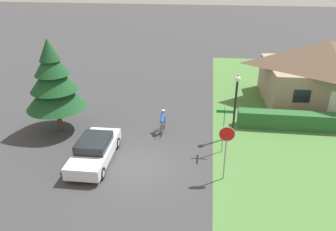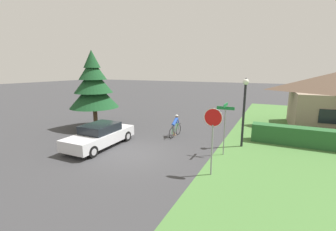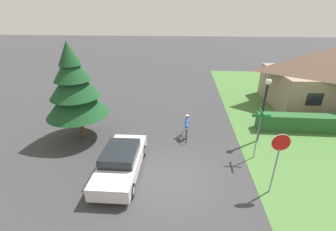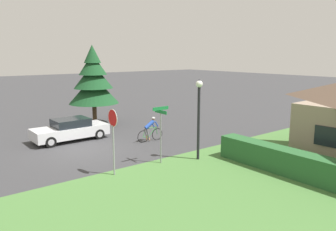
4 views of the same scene
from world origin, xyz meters
TOP-DOWN VIEW (x-y plane):
  - ground_plane at (0.00, 0.00)m, footprint 140.00×140.00m
  - cottage_house at (11.83, 10.45)m, footprint 9.12×7.00m
  - sedan_left_lane at (-2.49, 0.25)m, footprint 1.89×4.46m
  - cyclist at (0.66, 3.95)m, footprint 0.44×1.77m
  - stop_sign at (4.34, -0.51)m, footprint 0.76×0.07m
  - street_lamp at (5.00, 3.84)m, footprint 0.34×0.34m
  - street_name_sign at (4.32, 2.04)m, footprint 0.90×0.90m
  - conifer_tall_near at (-5.88, 3.46)m, footprint 3.62×3.62m

SIDE VIEW (x-z plane):
  - ground_plane at x=0.00m, z-range 0.00..0.00m
  - sedan_left_lane at x=-2.49m, z-range -0.02..1.33m
  - cyclist at x=0.66m, z-range -0.03..1.44m
  - street_name_sign at x=4.32m, z-range 0.53..3.28m
  - stop_sign at x=4.34m, z-range 0.62..3.53m
  - cottage_house at x=11.83m, z-range 0.06..4.83m
  - street_lamp at x=5.00m, z-range 0.62..4.63m
  - conifer_tall_near at x=-5.88m, z-range 0.31..6.18m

